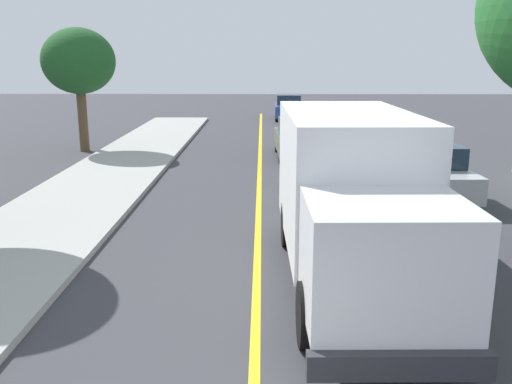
{
  "coord_description": "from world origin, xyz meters",
  "views": [
    {
      "loc": [
        0.1,
        -3.94,
        4.26
      ],
      "look_at": [
        -0.03,
        7.7,
        1.4
      ],
      "focal_mm": 39.07,
      "sensor_mm": 36.0,
      "label": 1
    }
  ],
  "objects_px": {
    "box_truck": "(352,191)",
    "parked_car_furthest": "(289,108)",
    "street_tree_down_block": "(79,62)",
    "parked_car_mid": "(298,139)",
    "parked_van_across": "(429,172)",
    "parked_car_far": "(305,120)",
    "parked_car_near": "(318,173)"
  },
  "relations": [
    {
      "from": "box_truck",
      "to": "parked_car_furthest",
      "type": "distance_m",
      "value": 28.04
    },
    {
      "from": "box_truck",
      "to": "street_tree_down_block",
      "type": "height_order",
      "value": "street_tree_down_block"
    },
    {
      "from": "parked_car_mid",
      "to": "parked_car_furthest",
      "type": "bearing_deg",
      "value": 88.95
    },
    {
      "from": "parked_car_mid",
      "to": "parked_van_across",
      "type": "distance_m",
      "value": 7.78
    },
    {
      "from": "box_truck",
      "to": "parked_car_furthest",
      "type": "height_order",
      "value": "box_truck"
    },
    {
      "from": "box_truck",
      "to": "parked_van_across",
      "type": "height_order",
      "value": "box_truck"
    },
    {
      "from": "parked_car_furthest",
      "to": "parked_van_across",
      "type": "bearing_deg",
      "value": -81.25
    },
    {
      "from": "parked_car_far",
      "to": "parked_van_across",
      "type": "xyz_separation_m",
      "value": [
        2.73,
        -14.08,
        0.0
      ]
    },
    {
      "from": "parked_car_furthest",
      "to": "parked_car_mid",
      "type": "bearing_deg",
      "value": -91.05
    },
    {
      "from": "parked_car_mid",
      "to": "parked_car_furthest",
      "type": "height_order",
      "value": "same"
    },
    {
      "from": "street_tree_down_block",
      "to": "parked_car_mid",
      "type": "bearing_deg",
      "value": -8.57
    },
    {
      "from": "parked_car_far",
      "to": "street_tree_down_block",
      "type": "height_order",
      "value": "street_tree_down_block"
    },
    {
      "from": "box_truck",
      "to": "parked_car_far",
      "type": "distance_m",
      "value": 20.64
    },
    {
      "from": "box_truck",
      "to": "parked_car_mid",
      "type": "distance_m",
      "value": 13.46
    },
    {
      "from": "parked_car_furthest",
      "to": "parked_van_across",
      "type": "height_order",
      "value": "same"
    },
    {
      "from": "parked_car_far",
      "to": "parked_car_mid",
      "type": "bearing_deg",
      "value": -96.7
    },
    {
      "from": "parked_van_across",
      "to": "street_tree_down_block",
      "type": "height_order",
      "value": "street_tree_down_block"
    },
    {
      "from": "parked_car_near",
      "to": "parked_car_furthest",
      "type": "xyz_separation_m",
      "value": [
        0.08,
        21.65,
        0.0
      ]
    },
    {
      "from": "parked_car_near",
      "to": "parked_car_furthest",
      "type": "height_order",
      "value": "same"
    },
    {
      "from": "box_truck",
      "to": "parked_car_far",
      "type": "height_order",
      "value": "box_truck"
    },
    {
      "from": "parked_car_near",
      "to": "street_tree_down_block",
      "type": "distance_m",
      "value": 13.38
    },
    {
      "from": "parked_car_far",
      "to": "parked_car_furthest",
      "type": "xyz_separation_m",
      "value": [
        -0.58,
        7.42,
        0.0
      ]
    },
    {
      "from": "box_truck",
      "to": "street_tree_down_block",
      "type": "relative_size",
      "value": 1.32
    },
    {
      "from": "parked_car_furthest",
      "to": "street_tree_down_block",
      "type": "bearing_deg",
      "value": -127.02
    },
    {
      "from": "parked_car_near",
      "to": "parked_van_across",
      "type": "bearing_deg",
      "value": 2.46
    },
    {
      "from": "box_truck",
      "to": "parked_car_far",
      "type": "bearing_deg",
      "value": 88.12
    },
    {
      "from": "parked_car_mid",
      "to": "parked_car_furthest",
      "type": "relative_size",
      "value": 1.0
    },
    {
      "from": "parked_van_across",
      "to": "parked_car_near",
      "type": "bearing_deg",
      "value": -177.54
    },
    {
      "from": "street_tree_down_block",
      "to": "parked_car_near",
      "type": "bearing_deg",
      "value": -40.88
    },
    {
      "from": "parked_car_near",
      "to": "street_tree_down_block",
      "type": "height_order",
      "value": "street_tree_down_block"
    },
    {
      "from": "parked_car_near",
      "to": "street_tree_down_block",
      "type": "xyz_separation_m",
      "value": [
        -9.83,
        8.51,
        3.19
      ]
    },
    {
      "from": "parked_van_across",
      "to": "street_tree_down_block",
      "type": "distance_m",
      "value": 15.96
    }
  ]
}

